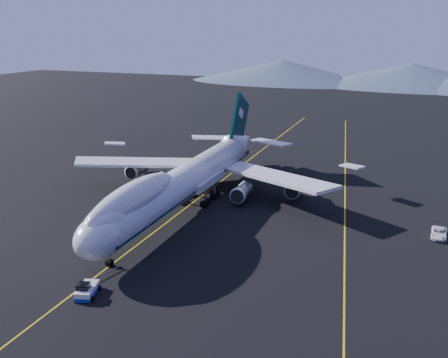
% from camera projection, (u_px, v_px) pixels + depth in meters
% --- Properties ---
extents(ground, '(500.00, 500.00, 0.00)m').
position_uv_depth(ground, '(185.00, 209.00, 99.38)').
color(ground, black).
rests_on(ground, ground).
extents(taxiway_line_main, '(0.25, 220.00, 0.01)m').
position_uv_depth(taxiway_line_main, '(185.00, 209.00, 99.38)').
color(taxiway_line_main, gold).
rests_on(taxiway_line_main, ground).
extents(taxiway_line_side, '(28.08, 198.09, 0.01)m').
position_uv_depth(taxiway_line_side, '(345.00, 211.00, 97.92)').
color(taxiway_line_side, gold).
rests_on(taxiway_line_side, ground).
extents(boeing_747, '(59.62, 72.43, 19.37)m').
position_uv_depth(boeing_747, '(184.00, 181.00, 97.70)').
color(boeing_747, silver).
rests_on(boeing_747, ground).
extents(pushback_tug, '(3.48, 4.90, 1.94)m').
position_uv_depth(pushback_tug, '(87.00, 291.00, 67.46)').
color(pushback_tug, silver).
rests_on(pushback_tug, ground).
extents(service_van, '(2.83, 5.61, 1.52)m').
position_uv_depth(service_van, '(439.00, 233.00, 85.83)').
color(service_van, white).
rests_on(service_van, ground).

